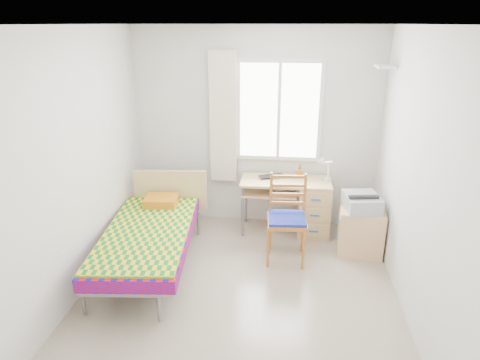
# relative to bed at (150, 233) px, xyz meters

# --- Properties ---
(floor) EXTENTS (3.50, 3.50, 0.00)m
(floor) POSITION_rel_bed_xyz_m (1.05, -0.39, -0.41)
(floor) COLOR #BCAD93
(floor) RESTS_ON ground
(ceiling) EXTENTS (3.50, 3.50, 0.00)m
(ceiling) POSITION_rel_bed_xyz_m (1.05, -0.39, 2.19)
(ceiling) COLOR white
(ceiling) RESTS_ON wall_back
(wall_back) EXTENTS (3.20, 0.00, 3.20)m
(wall_back) POSITION_rel_bed_xyz_m (1.05, 1.36, 0.89)
(wall_back) COLOR silver
(wall_back) RESTS_ON ground
(wall_left) EXTENTS (0.00, 3.50, 3.50)m
(wall_left) POSITION_rel_bed_xyz_m (-0.55, -0.39, 0.89)
(wall_left) COLOR silver
(wall_left) RESTS_ON ground
(wall_right) EXTENTS (0.00, 3.50, 3.50)m
(wall_right) POSITION_rel_bed_xyz_m (2.65, -0.39, 0.89)
(wall_right) COLOR silver
(wall_right) RESTS_ON ground
(window) EXTENTS (1.10, 0.04, 1.30)m
(window) POSITION_rel_bed_xyz_m (1.35, 1.34, 1.14)
(window) COLOR white
(window) RESTS_ON wall_back
(curtain) EXTENTS (0.35, 0.05, 1.70)m
(curtain) POSITION_rel_bed_xyz_m (0.63, 1.29, 1.04)
(curtain) COLOR beige
(curtain) RESTS_ON wall_back
(floating_shelf) EXTENTS (0.20, 0.32, 0.03)m
(floating_shelf) POSITION_rel_bed_xyz_m (2.54, 1.01, 1.74)
(floating_shelf) COLOR white
(floating_shelf) RESTS_ON wall_right
(bed) EXTENTS (1.10, 2.04, 0.85)m
(bed) POSITION_rel_bed_xyz_m (0.00, 0.00, 0.00)
(bed) COLOR gray
(bed) RESTS_ON floor
(desk) EXTENTS (1.15, 0.54, 0.72)m
(desk) POSITION_rel_bed_xyz_m (1.78, 1.05, -0.02)
(desk) COLOR tan
(desk) RESTS_ON floor
(chair) EXTENTS (0.47, 0.47, 1.01)m
(chair) POSITION_rel_bed_xyz_m (1.52, 0.36, 0.15)
(chair) COLOR #91531C
(chair) RESTS_ON floor
(cabinet) EXTENTS (0.56, 0.50, 0.56)m
(cabinet) POSITION_rel_bed_xyz_m (2.39, 0.61, -0.13)
(cabinet) COLOR tan
(cabinet) RESTS_ON floor
(printer) EXTENTS (0.44, 0.49, 0.19)m
(printer) POSITION_rel_bed_xyz_m (2.36, 0.59, 0.24)
(printer) COLOR #B0B4B9
(printer) RESTS_ON cabinet
(laptop) EXTENTS (0.40, 0.34, 0.03)m
(laptop) POSITION_rel_bed_xyz_m (1.30, 1.09, 0.32)
(laptop) COLOR black
(laptop) RESTS_ON desk
(pen_cup) EXTENTS (0.10, 0.10, 0.10)m
(pen_cup) POSITION_rel_bed_xyz_m (1.65, 1.21, 0.35)
(pen_cup) COLOR #CB6E16
(pen_cup) RESTS_ON desk
(task_lamp) EXTENTS (0.21, 0.30, 0.36)m
(task_lamp) POSITION_rel_bed_xyz_m (1.95, 0.99, 0.53)
(task_lamp) COLOR white
(task_lamp) RESTS_ON desk
(book) EXTENTS (0.23, 0.26, 0.02)m
(book) POSITION_rel_bed_xyz_m (1.30, 1.07, 0.18)
(book) COLOR gray
(book) RESTS_ON desk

